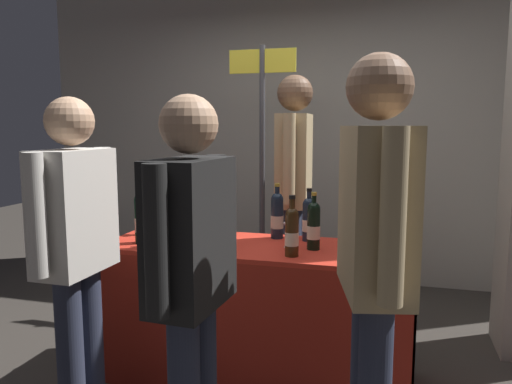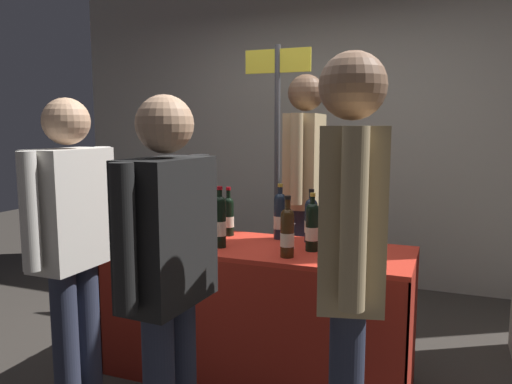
# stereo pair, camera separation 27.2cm
# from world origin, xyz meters

# --- Properties ---
(ground_plane) EXTENTS (12.00, 12.00, 0.00)m
(ground_plane) POSITION_xyz_m (0.00, 0.00, 0.00)
(ground_plane) COLOR #38332D
(back_partition) EXTENTS (5.40, 0.12, 3.05)m
(back_partition) POSITION_xyz_m (0.00, 2.03, 1.53)
(back_partition) COLOR #9E998E
(back_partition) RESTS_ON ground_plane
(tasting_table) EXTENTS (1.71, 0.60, 0.78)m
(tasting_table) POSITION_xyz_m (0.00, 0.00, 0.53)
(tasting_table) COLOR red
(tasting_table) RESTS_ON ground_plane
(featured_wine_bottle) EXTENTS (0.07, 0.07, 0.34)m
(featured_wine_bottle) POSITION_xyz_m (-0.40, -0.08, 0.93)
(featured_wine_bottle) COLOR #38230F
(featured_wine_bottle) RESTS_ON tasting_table
(display_bottle_0) EXTENTS (0.08, 0.08, 0.31)m
(display_bottle_0) POSITION_xyz_m (0.26, 0.19, 0.91)
(display_bottle_0) COLOR #192333
(display_bottle_0) RESTS_ON tasting_table
(display_bottle_1) EXTENTS (0.07, 0.07, 0.30)m
(display_bottle_1) POSITION_xyz_m (-0.25, 0.17, 0.90)
(display_bottle_1) COLOR black
(display_bottle_1) RESTS_ON tasting_table
(display_bottle_2) EXTENTS (0.08, 0.08, 0.33)m
(display_bottle_2) POSITION_xyz_m (-0.55, 0.17, 0.92)
(display_bottle_2) COLOR black
(display_bottle_2) RESTS_ON tasting_table
(display_bottle_3) EXTENTS (0.07, 0.07, 0.34)m
(display_bottle_3) POSITION_xyz_m (-0.17, -0.12, 0.93)
(display_bottle_3) COLOR black
(display_bottle_3) RESTS_ON tasting_table
(display_bottle_4) EXTENTS (0.08, 0.08, 0.35)m
(display_bottle_4) POSITION_xyz_m (-0.49, -0.20, 0.93)
(display_bottle_4) COLOR #38230F
(display_bottle_4) RESTS_ON tasting_table
(display_bottle_5) EXTENTS (0.07, 0.07, 0.32)m
(display_bottle_5) POSITION_xyz_m (0.24, -0.17, 0.91)
(display_bottle_5) COLOR #38230F
(display_bottle_5) RESTS_ON tasting_table
(display_bottle_6) EXTENTS (0.07, 0.07, 0.36)m
(display_bottle_6) POSITION_xyz_m (-0.64, -0.12, 0.93)
(display_bottle_6) COLOR black
(display_bottle_6) RESTS_ON tasting_table
(display_bottle_7) EXTENTS (0.07, 0.07, 0.31)m
(display_bottle_7) POSITION_xyz_m (0.32, -0.01, 0.92)
(display_bottle_7) COLOR black
(display_bottle_7) RESTS_ON tasting_table
(display_bottle_8) EXTENTS (0.08, 0.08, 0.33)m
(display_bottle_8) POSITION_xyz_m (0.07, 0.20, 0.92)
(display_bottle_8) COLOR #192333
(display_bottle_8) RESTS_ON tasting_table
(wine_glass_near_vendor) EXTENTS (0.07, 0.07, 0.13)m
(wine_glass_near_vendor) POSITION_xyz_m (-0.73, 0.08, 0.88)
(wine_glass_near_vendor) COLOR silver
(wine_glass_near_vendor) RESTS_ON tasting_table
(wine_glass_mid) EXTENTS (0.07, 0.07, 0.14)m
(wine_glass_mid) POSITION_xyz_m (0.19, 0.00, 0.88)
(wine_glass_mid) COLOR silver
(wine_glass_mid) RESTS_ON tasting_table
(wine_glass_near_taster) EXTENTS (0.07, 0.07, 0.15)m
(wine_glass_near_taster) POSITION_xyz_m (-0.33, 0.07, 0.89)
(wine_glass_near_taster) COLOR silver
(wine_glass_near_taster) RESTS_ON tasting_table
(vendor_presenter) EXTENTS (0.25, 0.61, 1.79)m
(vendor_presenter) POSITION_xyz_m (0.06, 0.77, 1.09)
(vendor_presenter) COLOR #2D3347
(vendor_presenter) RESTS_ON ground_plane
(taster_foreground_right) EXTENTS (0.30, 0.59, 1.70)m
(taster_foreground_right) POSITION_xyz_m (0.67, -0.81, 1.02)
(taster_foreground_right) COLOR #2D3347
(taster_foreground_right) RESTS_ON ground_plane
(taster_foreground_left) EXTENTS (0.23, 0.56, 1.56)m
(taster_foreground_left) POSITION_xyz_m (0.02, -0.95, 0.92)
(taster_foreground_left) COLOR #2D3347
(taster_foreground_left) RESTS_ON ground_plane
(taster_foreground_centre) EXTENTS (0.22, 0.56, 1.57)m
(taster_foreground_centre) POSITION_xyz_m (-0.66, -0.71, 0.93)
(taster_foreground_centre) COLOR #2D3347
(taster_foreground_centre) RESTS_ON ground_plane
(booth_signpost) EXTENTS (0.52, 0.04, 2.05)m
(booth_signpost) POSITION_xyz_m (-0.27, 1.13, 1.27)
(booth_signpost) COLOR #47474C
(booth_signpost) RESTS_ON ground_plane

